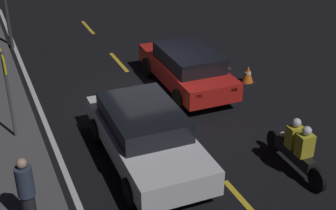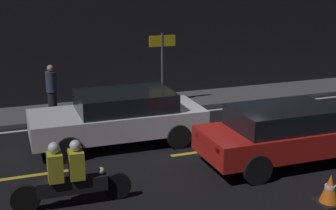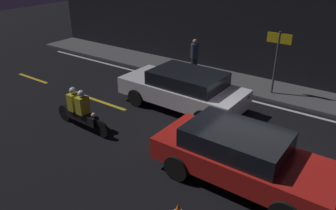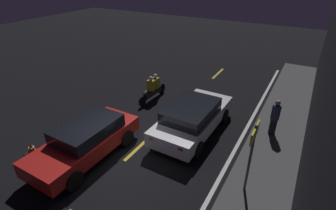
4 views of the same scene
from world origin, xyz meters
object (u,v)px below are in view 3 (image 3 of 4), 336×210
Objects in this scene: motorcycle at (80,110)px; pedestrian at (194,56)px; sedan_white at (183,88)px; shop_sign at (278,51)px; taxi_red at (241,155)px.

pedestrian is at bearing 87.87° from motorcycle.
sedan_white is 1.96× the size of motorcycle.
shop_sign reaches higher than sedan_white.
shop_sign is (-1.12, 5.58, 1.06)m from taxi_red.
pedestrian is at bearing 130.48° from taxi_red.
taxi_red is 5.24m from motorcycle.
pedestrian reaches higher than taxi_red.
sedan_white is 4.34m from taxi_red.
taxi_red is at bearing 6.84° from motorcycle.
taxi_red is 7.45m from pedestrian.
sedan_white is 3.32m from pedestrian.
motorcycle is at bearing 60.67° from sedan_white.
sedan_white is 3.79m from shop_sign.
pedestrian is 3.74m from shop_sign.
taxi_red is (3.38, -2.72, 0.00)m from sedan_white.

